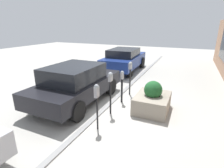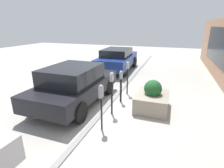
{
  "view_description": "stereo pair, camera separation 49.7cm",
  "coord_description": "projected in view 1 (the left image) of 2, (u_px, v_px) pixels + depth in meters",
  "views": [
    {
      "loc": [
        -5.46,
        -2.56,
        2.93
      ],
      "look_at": [
        0.0,
        -0.09,
        0.91
      ],
      "focal_mm": 28.0,
      "sensor_mm": 36.0,
      "label": 1
    },
    {
      "loc": [
        -5.64,
        -2.09,
        2.93
      ],
      "look_at": [
        0.0,
        -0.09,
        0.91
      ],
      "focal_mm": 28.0,
      "sensor_mm": 36.0,
      "label": 2
    }
  ],
  "objects": [
    {
      "name": "parking_meter_second",
      "position": [
        110.0,
        84.0,
        5.75
      ],
      "size": [
        0.18,
        0.15,
        1.5
      ],
      "color": "black",
      "rests_on": "ground_plane"
    },
    {
      "name": "parked_car_rear",
      "position": [
        124.0,
        59.0,
        11.6
      ],
      "size": [
        4.45,
        2.01,
        1.48
      ],
      "rotation": [
        0.0,
        0.0,
        0.03
      ],
      "color": "navy",
      "rests_on": "ground_plane"
    },
    {
      "name": "ground_plane",
      "position": [
        110.0,
        106.0,
        6.65
      ],
      "size": [
        40.0,
        40.0,
        0.0
      ],
      "primitive_type": "plane",
      "color": "#ADAAA3"
    },
    {
      "name": "curb_strip",
      "position": [
        108.0,
        105.0,
        6.67
      ],
      "size": [
        24.5,
        0.16,
        0.04
      ],
      "color": "gray",
      "rests_on": "ground_plane"
    },
    {
      "name": "planter_box",
      "position": [
        152.0,
        100.0,
        6.2
      ],
      "size": [
        1.43,
        1.14,
        1.11
      ],
      "color": "gray",
      "rests_on": "ground_plane"
    },
    {
      "name": "parking_meter_fourth",
      "position": [
        130.0,
        71.0,
        7.45
      ],
      "size": [
        0.18,
        0.15,
        1.48
      ],
      "color": "black",
      "rests_on": "ground_plane"
    },
    {
      "name": "parking_meter_middle",
      "position": [
        122.0,
        83.0,
        6.76
      ],
      "size": [
        0.15,
        0.13,
        1.29
      ],
      "color": "black",
      "rests_on": "ground_plane"
    },
    {
      "name": "parking_meter_nearest",
      "position": [
        97.0,
        96.0,
        4.86
      ],
      "size": [
        0.17,
        0.14,
        1.41
      ],
      "color": "black",
      "rests_on": "ground_plane"
    },
    {
      "name": "parked_car_middle",
      "position": [
        76.0,
        83.0,
        6.81
      ],
      "size": [
        4.14,
        1.99,
        1.5
      ],
      "rotation": [
        0.0,
        0.0,
        -0.01
      ],
      "color": "black",
      "rests_on": "ground_plane"
    }
  ]
}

